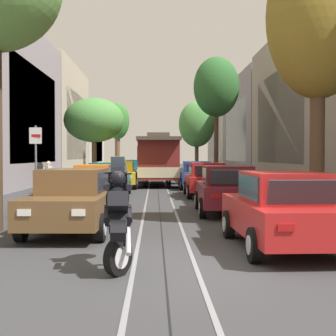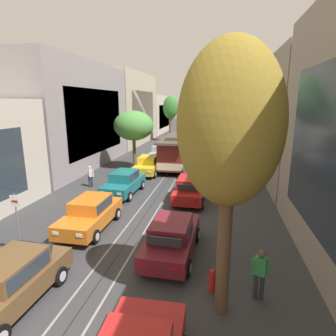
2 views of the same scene
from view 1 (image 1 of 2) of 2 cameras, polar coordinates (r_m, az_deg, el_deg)
ground_plane at (r=34.60m, az=-1.25°, el=-1.73°), size 163.11×163.11×0.00m
trolley_track_rails at (r=39.12m, az=-1.29°, el=-1.36°), size 1.14×73.25×0.01m
building_facade_left at (r=42.21m, az=-15.41°, el=4.81°), size 5.84×64.95×10.41m
building_facade_right at (r=41.74m, az=12.62°, el=5.68°), size 5.63×64.95×10.69m
parked_car_brown_near_left at (r=12.52m, az=-10.92°, el=-3.69°), size 2.11×4.41×1.58m
parked_car_orange_second_left at (r=18.03m, az=-8.06°, el=-2.12°), size 2.01×4.37×1.58m
parked_car_teal_mid_left at (r=23.53m, az=-7.00°, el=-1.29°), size 2.12×4.41×1.58m
parked_car_yellow_fourth_left at (r=29.15m, az=-5.55°, el=-0.76°), size 2.12×4.41×1.58m
parked_car_silver_fifth_left at (r=35.33m, az=-5.22°, el=-0.37°), size 2.07×4.39×1.58m
parked_car_teal_sixth_left at (r=41.08m, az=-4.42°, el=-0.12°), size 2.03×4.37×1.58m
parked_car_silver_far_left at (r=46.64m, az=-4.22°, el=0.07°), size 2.05×4.38×1.58m
parked_car_red_near_right at (r=10.41m, az=13.12°, el=-4.74°), size 2.07×4.39×1.58m
parked_car_maroon_second_right at (r=16.40m, az=6.82°, el=-2.47°), size 2.10×4.40×1.58m
parked_car_red_mid_right at (r=23.05m, az=4.45°, el=-1.34°), size 2.02×4.37×1.58m
parked_car_blue_fourth_right at (r=28.60m, az=3.28°, el=-0.80°), size 2.04×4.38×1.58m
street_tree_kerb_left_second at (r=30.95m, az=-8.54°, el=5.45°), size 3.72×3.21×5.48m
street_tree_kerb_left_mid at (r=50.30m, az=-5.86°, el=5.18°), size 2.40×1.94×7.24m
street_tree_kerb_right_near at (r=14.50m, az=16.94°, el=16.00°), size 2.82×2.27×7.87m
street_tree_kerb_right_second at (r=32.40m, az=5.61°, el=9.23°), size 2.95×2.83×8.29m
street_tree_kerb_right_mid at (r=50.90m, az=3.34°, el=5.04°), size 3.69×2.98×7.51m
cable_car_trolley at (r=31.78m, az=-1.23°, el=0.99°), size 2.70×9.16×3.28m
motorcycle_with_rider at (r=8.24m, az=-5.80°, el=-4.98°), size 0.52×1.82×1.90m
pedestrian_on_right_pavement at (r=24.98m, az=-13.63°, el=-0.87°), size 0.55×0.42×1.64m
fire_hydrant at (r=14.83m, az=14.69°, el=-4.38°), size 0.40×0.22×0.84m
street_sign_post at (r=15.13m, az=-15.02°, el=0.73°), size 0.36×0.08×2.81m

